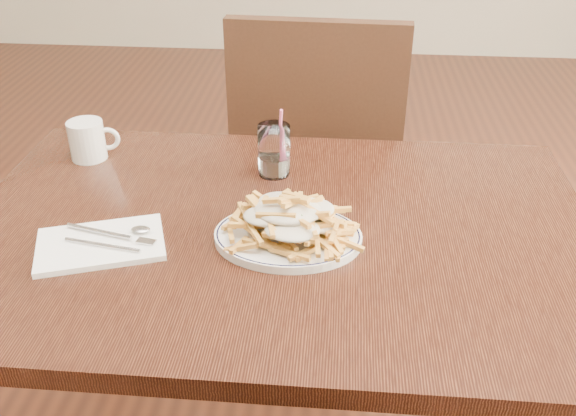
# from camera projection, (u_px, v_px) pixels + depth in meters

# --- Properties ---
(table) EXTENTS (1.20, 0.80, 0.75)m
(table) POSITION_uv_depth(u_px,v_px,m) (277.00, 259.00, 1.25)
(table) COLOR black
(table) RESTS_ON ground
(chair_far) EXTENTS (0.48, 0.48, 1.00)m
(chair_far) POSITION_uv_depth(u_px,v_px,m) (318.00, 159.00, 1.86)
(chair_far) COLOR black
(chair_far) RESTS_ON ground
(fries_plate) EXTENTS (0.32, 0.29, 0.02)m
(fries_plate) POSITION_uv_depth(u_px,v_px,m) (288.00, 237.00, 1.16)
(fries_plate) COLOR white
(fries_plate) RESTS_ON table
(loaded_fries) EXTENTS (0.24, 0.20, 0.07)m
(loaded_fries) POSITION_uv_depth(u_px,v_px,m) (288.00, 216.00, 1.14)
(loaded_fries) COLOR gold
(loaded_fries) RESTS_ON fries_plate
(napkin) EXTENTS (0.26, 0.21, 0.01)m
(napkin) POSITION_uv_depth(u_px,v_px,m) (101.00, 244.00, 1.15)
(napkin) COLOR white
(napkin) RESTS_ON table
(cutlery) EXTENTS (0.19, 0.09, 0.01)m
(cutlery) POSITION_uv_depth(u_px,v_px,m) (101.00, 239.00, 1.15)
(cutlery) COLOR silver
(cutlery) RESTS_ON napkin
(water_glass) EXTENTS (0.07, 0.07, 0.15)m
(water_glass) POSITION_uv_depth(u_px,v_px,m) (274.00, 153.00, 1.37)
(water_glass) COLOR white
(water_glass) RESTS_ON table
(coffee_mug) EXTENTS (0.11, 0.08, 0.09)m
(coffee_mug) POSITION_uv_depth(u_px,v_px,m) (88.00, 140.00, 1.43)
(coffee_mug) COLOR white
(coffee_mug) RESTS_ON table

